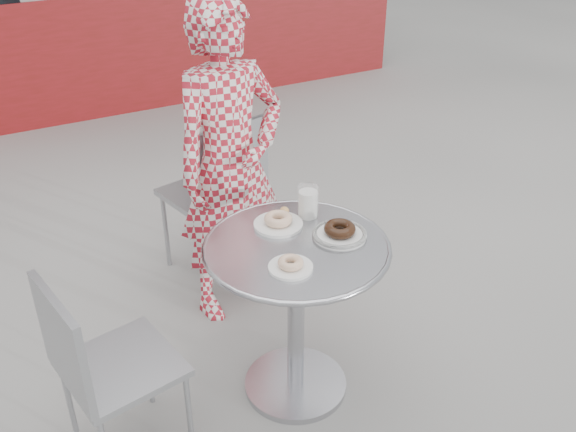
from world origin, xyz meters
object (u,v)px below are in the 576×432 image
bistro_table (296,283)px  chair_far (214,225)px  plate_near (291,265)px  chair_left (124,401)px  milk_cup (308,203)px  seated_person (230,166)px  plate_far (279,221)px  plate_checker (340,233)px

bistro_table → chair_far: bearing=86.6°
plate_near → chair_left: bearing=166.3°
chair_left → milk_cup: bearing=-90.6°
bistro_table → seated_person: bearing=87.3°
chair_far → milk_cup: size_ratio=6.68×
bistro_table → chair_left: (-0.71, 0.02, -0.30)m
bistro_table → chair_left: chair_left is taller
seated_person → plate_far: bearing=-101.8°
plate_near → bistro_table: bearing=52.9°
bistro_table → plate_near: bearing=-127.1°
bistro_table → plate_far: plate_far is taller
plate_checker → milk_cup: bearing=98.3°
chair_far → milk_cup: chair_far is taller
bistro_table → seated_person: (0.03, 0.67, 0.22)m
seated_person → plate_near: size_ratio=9.56×
bistro_table → plate_far: (0.01, 0.16, 0.20)m
bistro_table → plate_checker: (0.17, -0.03, 0.19)m
bistro_table → seated_person: seated_person is taller
bistro_table → plate_checker: 0.26m
chair_left → chair_far: bearing=-48.5°
bistro_table → milk_cup: size_ratio=5.39×
chair_left → seated_person: bearing=-59.1°
chair_far → chair_left: bearing=39.2°
plate_far → milk_cup: (0.14, 0.01, 0.04)m
chair_far → plate_checker: size_ratio=4.25×
chair_far → plate_checker: bearing=84.2°
plate_checker → milk_cup: milk_cup is taller
chair_far → plate_far: 0.96m
chair_left → plate_checker: 1.01m
chair_left → seated_person: (0.74, 0.64, 0.52)m
plate_checker → seated_person: bearing=101.6°
chair_far → plate_near: size_ratio=5.61×
plate_far → bistro_table: bearing=-92.9°
chair_far → plate_near: chair_far is taller
chair_left → plate_near: size_ratio=5.00×
plate_far → seated_person: bearing=87.4°
seated_person → milk_cup: seated_person is taller
seated_person → plate_checker: 0.71m
chair_left → plate_far: size_ratio=4.11×
chair_far → plate_near: 1.22m
seated_person → milk_cup: 0.51m
seated_person → bistro_table: bearing=-101.9°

